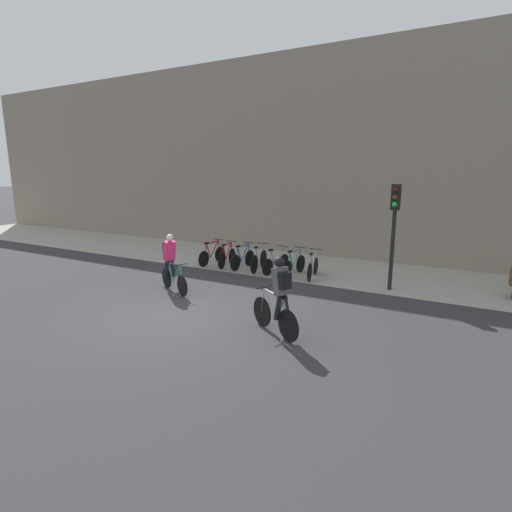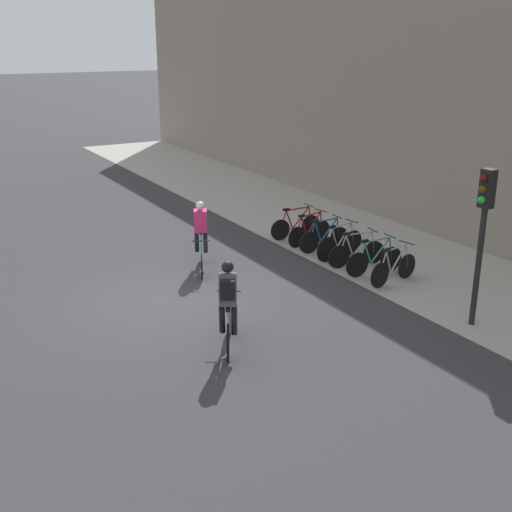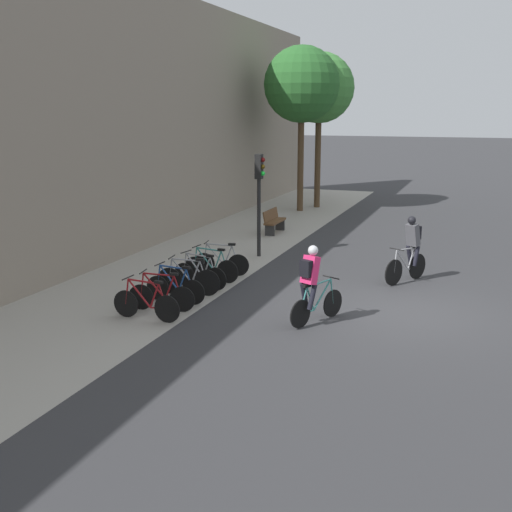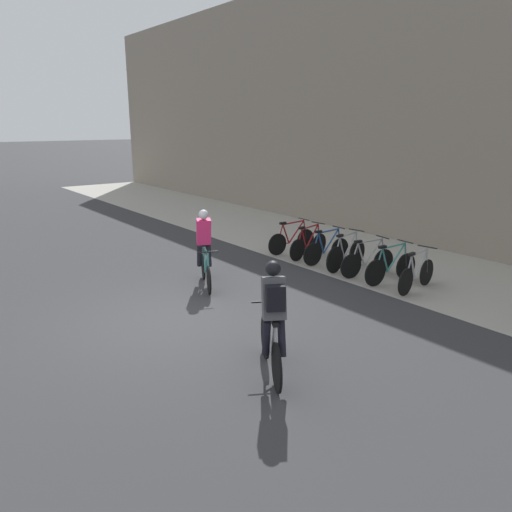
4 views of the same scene
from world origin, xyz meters
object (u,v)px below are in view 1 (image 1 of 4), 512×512
Objects in this scene: parked_bike_6 at (313,267)px; parked_bike_2 at (243,258)px; cyclist_grey at (279,295)px; cyclist_pink at (171,260)px; parked_bike_0 at (212,255)px; parked_bike_3 at (259,260)px; parked_bike_1 at (227,257)px; parked_bike_4 at (276,263)px; parked_bike_5 at (294,264)px; traffic_light_pole at (394,217)px.

parked_bike_2 is at bearing 180.00° from parked_bike_6.
parked_bike_2 is (-3.97, 5.07, -0.56)m from cyclist_grey.
parked_bike_0 is (-0.97, 3.51, -0.56)m from cyclist_pink.
parked_bike_2 is 0.96× the size of parked_bike_3.
parked_bike_0 is 1.05× the size of parked_bike_2.
parked_bike_4 is (2.11, -0.00, 0.00)m from parked_bike_1.
cyclist_grey is 1.07× the size of parked_bike_0.
cyclist_grey is at bearing -51.91° from parked_bike_2.
parked_bike_3 reaches higher than parked_bike_5.
cyclist_grey is at bearing -47.31° from parked_bike_1.
parked_bike_5 is at bearing 54.07° from cyclist_pink.
parked_bike_4 is at bearing -179.98° from parked_bike_6.
traffic_light_pole reaches higher than parked_bike_6.
parked_bike_5 reaches higher than parked_bike_1.
parked_bike_3 is 0.70m from parked_bike_4.
parked_bike_2 is 2.82m from parked_bike_6.
parked_bike_5 is (2.55, 3.51, -0.56)m from cyclist_pink.
cyclist_pink is 3.69m from parked_bike_0.
cyclist_pink reaches higher than parked_bike_4.
cyclist_grey is at bearing -63.14° from parked_bike_4.
parked_bike_1 and parked_bike_4 have the same top height.
parked_bike_1 is (-0.27, 3.51, -0.57)m from cyclist_pink.
cyclist_pink is 1.10× the size of parked_bike_2.
parked_bike_0 is at bearing -179.99° from parked_bike_6.
parked_bike_5 is (2.81, 0.00, 0.01)m from parked_bike_1.
parked_bike_5 is at bearing 176.50° from traffic_light_pole.
parked_bike_5 is at bearing -179.99° from parked_bike_6.
parked_bike_6 is (4.22, 0.00, -0.00)m from parked_bike_0.
parked_bike_0 is at bearing 178.31° from traffic_light_pole.
parked_bike_2 is at bearing -179.93° from parked_bike_3.
parked_bike_4 is (1.84, 3.51, -0.57)m from cyclist_pink.
parked_bike_1 is at bearing -180.00° from parked_bike_5.
parked_bike_3 is (2.11, 0.00, 0.02)m from parked_bike_0.
parked_bike_2 is 1.41m from parked_bike_4.
parked_bike_4 is at bearing -0.12° from parked_bike_3.
parked_bike_3 reaches higher than parked_bike_6.
parked_bike_6 is at bearing 0.01° from parked_bike_0.
parked_bike_4 is (2.81, 0.00, -0.01)m from parked_bike_0.
parked_bike_0 is 3.52m from parked_bike_5.
parked_bike_0 reaches higher than parked_bike_2.
parked_bike_1 is 3.52m from parked_bike_6.
traffic_light_pole is at bearing -3.50° from parked_bike_5.
cyclist_grey reaches higher than parked_bike_5.
parked_bike_1 is 0.96× the size of parked_bike_3.
parked_bike_5 is (3.52, 0.00, 0.00)m from parked_bike_0.
parked_bike_4 is at bearing -179.97° from parked_bike_5.
cyclist_pink reaches higher than parked_bike_1.
parked_bike_4 is at bearing 177.12° from traffic_light_pole.
traffic_light_pole is (6.12, -0.20, 1.87)m from parked_bike_1.
parked_bike_6 is at bearing 102.85° from cyclist_grey.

